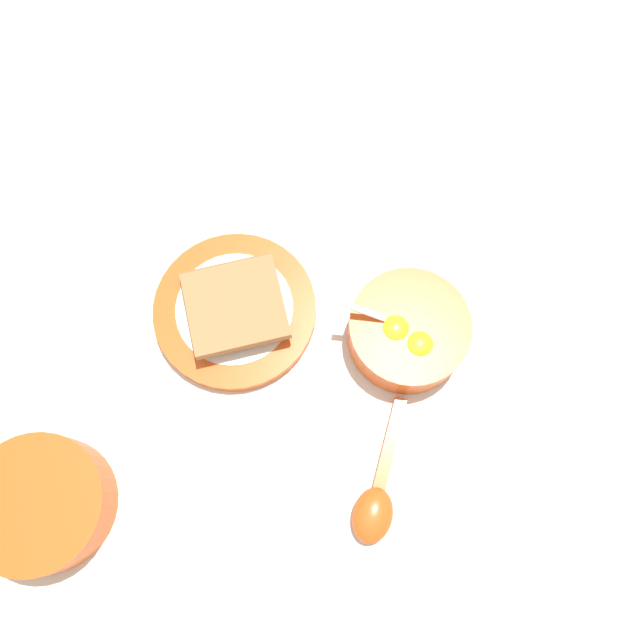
% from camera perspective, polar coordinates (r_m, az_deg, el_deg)
% --- Properties ---
extents(ground_plane, '(3.00, 3.00, 0.00)m').
position_cam_1_polar(ground_plane, '(0.73, -8.66, -10.28)').
color(ground_plane, silver).
extents(egg_bowl, '(0.14, 0.14, 0.08)m').
position_cam_1_polar(egg_bowl, '(0.73, 8.04, -1.03)').
color(egg_bowl, '#DB5119').
rests_on(egg_bowl, ground_plane).
extents(toast_plate, '(0.19, 0.19, 0.02)m').
position_cam_1_polar(toast_plate, '(0.75, -7.76, 0.87)').
color(toast_plate, '#DB5119').
rests_on(toast_plate, ground_plane).
extents(toast_sandwich, '(0.12, 0.12, 0.03)m').
position_cam_1_polar(toast_sandwich, '(0.73, -7.85, 1.42)').
color(toast_sandwich, brown).
rests_on(toast_sandwich, toast_plate).
extents(soup_spoon, '(0.10, 0.16, 0.03)m').
position_cam_1_polar(soup_spoon, '(0.71, 5.16, -16.09)').
color(soup_spoon, '#DB5119').
rests_on(soup_spoon, ground_plane).
extents(congee_bowl, '(0.15, 0.15, 0.05)m').
position_cam_1_polar(congee_bowl, '(0.75, -24.15, -15.08)').
color(congee_bowl, '#DB5119').
rests_on(congee_bowl, ground_plane).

